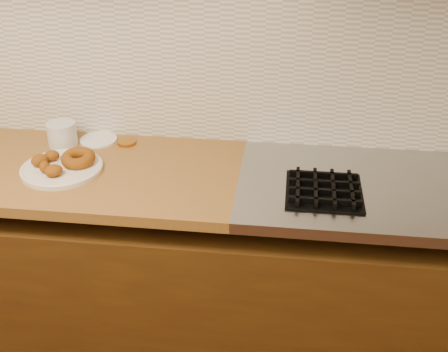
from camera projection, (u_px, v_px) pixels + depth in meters
The scene contains 11 objects.
wall_back at pixel (117, 24), 2.12m from camera, with size 4.00×0.02×2.70m, color #BEAD90.
base_cabinet at pixel (118, 276), 2.32m from camera, with size 3.60×0.60×0.77m, color #492E0D.
stovetop at pixel (424, 192), 1.96m from camera, with size 1.30×0.62×0.04m, color #9EA0A5.
backsplash at pixel (120, 64), 2.18m from camera, with size 3.60×0.02×0.60m, color silver.
burner_grates at pixel (422, 195), 1.88m from camera, with size 0.91×0.26×0.03m.
donut_plate at pixel (62, 169), 2.05m from camera, with size 0.29×0.29×0.02m, color silver.
ring_donut at pixel (78, 158), 2.06m from camera, with size 0.13×0.13×0.04m, color brown.
fried_dough_chunks at pixel (47, 164), 2.02m from camera, with size 0.16×0.19×0.05m.
plastic_tub at pixel (62, 134), 2.22m from camera, with size 0.11×0.11×0.09m, color silver.
tub_lid at pixel (99, 140), 2.27m from camera, with size 0.15×0.15×0.01m, color white.
brass_jar_lid at pixel (127, 142), 2.24m from camera, with size 0.07×0.07×0.01m, color #B36E20.
Camera 1 is at (0.66, -0.07, 1.89)m, focal length 45.00 mm.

